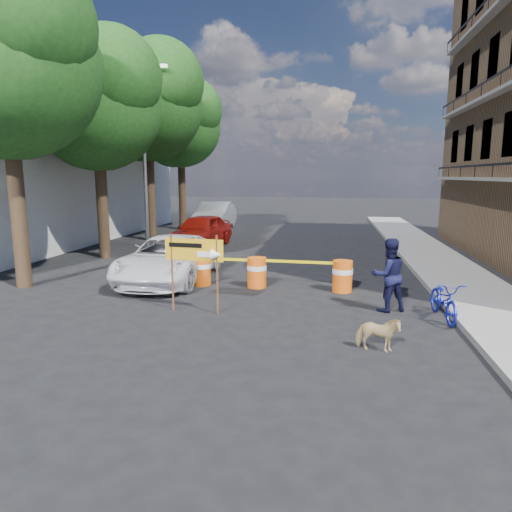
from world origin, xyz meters
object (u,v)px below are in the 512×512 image
(bicycle, at_px, (445,282))
(sedan_red, at_px, (201,231))
(barrel_mid_left, at_px, (202,270))
(detour_sign, at_px, (202,256))
(barrel_mid_right, at_px, (257,272))
(barrel_far_right, at_px, (342,276))
(suv_white, at_px, (169,259))
(sedan_silver, at_px, (215,216))
(dog, at_px, (378,334))
(pedestrian, at_px, (388,275))
(barrel_far_left, at_px, (165,268))

(bicycle, bearing_deg, sedan_red, 127.22)
(barrel_mid_left, xyz_separation_m, detour_sign, (0.80, -2.74, 0.93))
(barrel_mid_right, height_order, sedan_red, sedan_red)
(sedan_red, bearing_deg, barrel_far_right, -41.86)
(bicycle, height_order, suv_white, bicycle)
(suv_white, relative_size, sedan_red, 1.13)
(bicycle, bearing_deg, sedan_silver, 115.62)
(detour_sign, bearing_deg, barrel_far_right, 44.08)
(barrel_mid_right, xyz_separation_m, barrel_far_right, (2.49, -0.11, 0.00))
(dog, height_order, sedan_silver, sedan_silver)
(dog, bearing_deg, suv_white, 56.93)
(barrel_far_right, distance_m, pedestrian, 2.07)
(barrel_far_left, bearing_deg, pedestrian, -17.19)
(barrel_far_left, distance_m, dog, 7.61)
(barrel_far_left, distance_m, suv_white, 0.38)
(detour_sign, bearing_deg, sedan_red, 112.61)
(sedan_silver, bearing_deg, barrel_mid_right, -72.79)
(barrel_mid_left, height_order, sedan_silver, sedan_silver)
(dog, distance_m, sedan_red, 13.65)
(detour_sign, height_order, sedan_red, detour_sign)
(sedan_red, bearing_deg, pedestrian, -43.52)
(barrel_mid_right, relative_size, sedan_red, 0.20)
(barrel_far_left, distance_m, barrel_mid_left, 1.22)
(barrel_far_left, height_order, barrel_mid_left, same)
(barrel_mid_left, bearing_deg, barrel_mid_right, -0.47)
(bicycle, xyz_separation_m, sedan_silver, (-9.60, 16.49, -0.04))
(barrel_mid_left, distance_m, sedan_red, 7.51)
(barrel_far_left, distance_m, barrel_mid_right, 2.91)
(barrel_far_left, xyz_separation_m, detour_sign, (2.02, -2.87, 0.93))
(bicycle, height_order, sedan_silver, bicycle)
(bicycle, bearing_deg, detour_sign, 179.60)
(barrel_far_right, relative_size, sedan_silver, 0.18)
(barrel_mid_right, distance_m, suv_white, 2.91)
(barrel_far_left, xyz_separation_m, barrel_mid_left, (1.22, -0.13, 0.00))
(barrel_far_left, xyz_separation_m, dog, (5.95, -4.74, -0.13))
(sedan_red, bearing_deg, detour_sign, -66.20)
(barrel_far_left, bearing_deg, barrel_mid_left, -6.25)
(suv_white, bearing_deg, bicycle, -19.90)
(bicycle, height_order, dog, bicycle)
(bicycle, bearing_deg, barrel_far_right, 130.98)
(barrel_mid_left, height_order, barrel_far_right, same)
(suv_white, xyz_separation_m, sedan_red, (-0.93, 6.77, 0.06))
(detour_sign, xyz_separation_m, sedan_silver, (-3.97, 16.90, -0.56))
(sedan_red, bearing_deg, suv_white, -74.64)
(pedestrian, distance_m, suv_white, 6.80)
(detour_sign, bearing_deg, dog, -18.98)
(barrel_far_right, bearing_deg, barrel_far_left, 177.26)
(barrel_mid_left, height_order, detour_sign, detour_sign)
(pedestrian, bearing_deg, barrel_far_left, -38.92)
(barrel_far_right, distance_m, detour_sign, 4.37)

